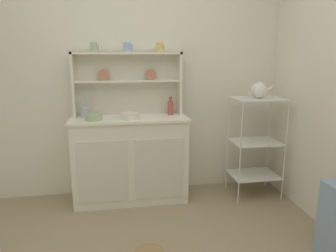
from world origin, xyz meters
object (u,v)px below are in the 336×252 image
(hutch_cabinet, at_px, (131,158))
(bakers_rack, at_px, (256,138))
(jam_bottle, at_px, (170,107))
(bowl_mixing_large, at_px, (94,117))
(porcelain_teapot, at_px, (259,90))
(cup_sage_0, at_px, (94,47))
(hutch_shelf_unit, at_px, (128,78))
(utensil_jar, at_px, (85,111))

(hutch_cabinet, distance_m, bakers_rack, 1.32)
(jam_bottle, bearing_deg, bowl_mixing_large, -168.30)
(bowl_mixing_large, bearing_deg, porcelain_teapot, -1.21)
(bakers_rack, distance_m, jam_bottle, 0.95)
(hutch_cabinet, distance_m, porcelain_teapot, 1.48)
(bakers_rack, distance_m, cup_sage_0, 1.88)
(hutch_cabinet, xyz_separation_m, bakers_rack, (1.31, -0.11, 0.19))
(hutch_shelf_unit, bearing_deg, hutch_cabinet, -90.00)
(utensil_jar, height_order, porcelain_teapot, porcelain_teapot)
(cup_sage_0, xyz_separation_m, bowl_mixing_large, (-0.02, -0.20, -0.66))
(hutch_shelf_unit, distance_m, utensil_jar, 0.54)
(bakers_rack, bearing_deg, jam_bottle, 167.50)
(bowl_mixing_large, height_order, porcelain_teapot, porcelain_teapot)
(bakers_rack, bearing_deg, utensil_jar, 173.87)
(hutch_shelf_unit, xyz_separation_m, utensil_jar, (-0.43, -0.09, -0.32))
(hutch_cabinet, distance_m, hutch_shelf_unit, 0.82)
(hutch_cabinet, bearing_deg, jam_bottle, 11.33)
(cup_sage_0, relative_size, utensil_jar, 0.36)
(bowl_mixing_large, xyz_separation_m, utensil_jar, (-0.09, 0.15, 0.03))
(bakers_rack, xyz_separation_m, porcelain_teapot, (-0.00, 0.00, 0.50))
(porcelain_teapot, bearing_deg, hutch_cabinet, 175.27)
(bakers_rack, distance_m, bowl_mixing_large, 1.67)
(hutch_cabinet, xyz_separation_m, porcelain_teapot, (1.31, -0.11, 0.69))
(hutch_cabinet, distance_m, bowl_mixing_large, 0.57)
(hutch_shelf_unit, height_order, bakers_rack, hutch_shelf_unit)
(bowl_mixing_large, distance_m, utensil_jar, 0.18)
(jam_bottle, distance_m, utensil_jar, 0.86)
(hutch_cabinet, bearing_deg, hutch_shelf_unit, 90.00)
(jam_bottle, relative_size, porcelain_teapot, 0.74)
(jam_bottle, xyz_separation_m, utensil_jar, (-0.86, -0.01, -0.02))
(bakers_rack, relative_size, cup_sage_0, 11.75)
(hutch_shelf_unit, distance_m, bakers_rack, 1.47)
(hutch_shelf_unit, distance_m, cup_sage_0, 0.44)
(cup_sage_0, distance_m, bowl_mixing_large, 0.68)
(hutch_shelf_unit, height_order, utensil_jar, hutch_shelf_unit)
(cup_sage_0, distance_m, utensil_jar, 0.64)
(bakers_rack, relative_size, utensil_jar, 4.18)
(hutch_cabinet, height_order, bowl_mixing_large, bowl_mixing_large)
(bowl_mixing_large, height_order, jam_bottle, jam_bottle)
(hutch_shelf_unit, xyz_separation_m, jam_bottle, (0.43, -0.08, -0.30))
(cup_sage_0, relative_size, jam_bottle, 0.48)
(hutch_shelf_unit, height_order, jam_bottle, hutch_shelf_unit)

